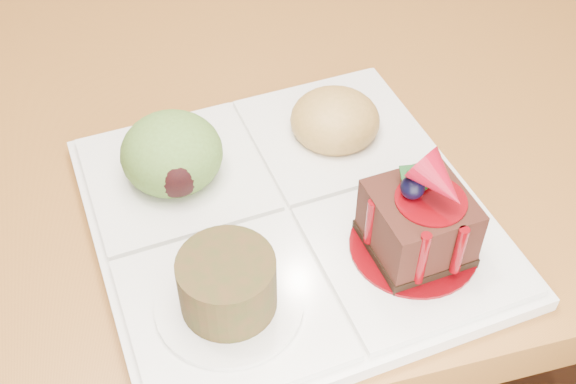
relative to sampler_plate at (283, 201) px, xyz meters
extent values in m
plane|color=#5B301A|center=(-0.03, 0.75, -0.77)|extent=(6.00, 6.00, 0.00)
cylinder|color=black|center=(0.72, 0.89, -0.57)|extent=(0.03, 0.03, 0.40)
cube|color=white|center=(0.00, 0.00, -0.02)|extent=(0.32, 0.32, 0.01)
cube|color=white|center=(0.08, -0.07, -0.01)|extent=(0.15, 0.15, 0.01)
cube|color=white|center=(-0.06, -0.08, -0.01)|extent=(0.15, 0.15, 0.01)
cube|color=white|center=(-0.07, 0.06, -0.01)|extent=(0.15, 0.15, 0.01)
cube|color=white|center=(0.06, 0.07, -0.01)|extent=(0.15, 0.15, 0.01)
cylinder|color=#5C0308|center=(0.08, -0.07, 0.00)|extent=(0.09, 0.09, 0.00)
cube|color=black|center=(0.08, -0.07, 0.00)|extent=(0.07, 0.07, 0.01)
cube|color=black|center=(0.08, -0.07, 0.03)|extent=(0.07, 0.07, 0.04)
cylinder|color=#5C0308|center=(0.08, -0.07, 0.05)|extent=(0.05, 0.05, 0.00)
sphere|color=black|center=(0.07, -0.06, 0.06)|extent=(0.02, 0.02, 0.02)
cone|color=maroon|center=(0.09, -0.07, 0.07)|extent=(0.05, 0.05, 0.04)
cube|color=#104013|center=(0.08, -0.05, 0.05)|extent=(0.02, 0.02, 0.01)
cube|color=#104013|center=(0.08, -0.05, 0.05)|extent=(0.01, 0.02, 0.01)
cylinder|color=#5C0308|center=(0.07, -0.10, 0.03)|extent=(0.01, 0.01, 0.05)
cylinder|color=#5C0308|center=(0.10, -0.10, 0.03)|extent=(0.01, 0.01, 0.04)
cylinder|color=#5C0308|center=(0.05, -0.06, 0.03)|extent=(0.01, 0.01, 0.04)
cylinder|color=white|center=(-0.06, -0.08, 0.00)|extent=(0.10, 0.10, 0.00)
cylinder|color=#462714|center=(-0.06, -0.08, 0.02)|extent=(0.06, 0.06, 0.04)
cylinder|color=#43230E|center=(-0.06, -0.08, 0.04)|extent=(0.05, 0.05, 0.00)
ellipsoid|color=#568436|center=(-0.07, 0.06, 0.02)|extent=(0.08, 0.08, 0.06)
ellipsoid|color=black|center=(-0.07, 0.03, 0.02)|extent=(0.04, 0.03, 0.04)
ellipsoid|color=#B48341|center=(0.06, 0.07, 0.01)|extent=(0.08, 0.08, 0.05)
cube|color=#E15810|center=(0.08, 0.08, 0.01)|extent=(0.02, 0.02, 0.02)
cube|color=#567619|center=(0.06, 0.09, 0.01)|extent=(0.02, 0.02, 0.02)
cube|color=#E15810|center=(0.05, 0.07, 0.01)|extent=(0.02, 0.02, 0.02)
cube|color=#567619|center=(0.07, 0.06, 0.01)|extent=(0.02, 0.02, 0.02)
camera|label=1|loc=(-0.09, -0.36, 0.39)|focal=45.00mm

